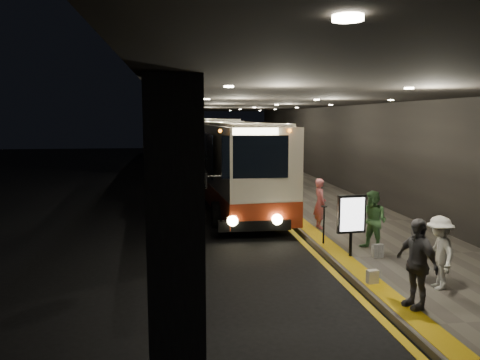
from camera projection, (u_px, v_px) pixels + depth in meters
ground at (224, 237)px, 15.07m from camera, size 90.00×90.00×0.00m
lane_line_white at (169, 208)px, 19.74m from camera, size 0.12×50.00×0.01m
kerb_stripe_yellow at (266, 206)px, 20.30m from camera, size 0.18×50.00×0.01m
sidewalk at (319, 203)px, 20.61m from camera, size 4.50×50.00×0.15m
tactile_strip at (277, 202)px, 20.35m from camera, size 0.50×50.00×0.01m
terminal_wall at (370, 136)px, 20.53m from camera, size 0.10×50.00×6.00m
support_columns at (176, 159)px, 18.51m from camera, size 0.80×24.80×4.40m
canopy at (270, 99)px, 19.71m from camera, size 9.00×50.00×0.40m
coach_main at (233, 168)px, 19.66m from camera, size 3.09×11.39×3.52m
coach_second at (213, 148)px, 31.99m from camera, size 2.72×11.57×3.62m
coach_third at (199, 138)px, 47.57m from camera, size 2.57×11.18×3.50m
passenger_boarding at (320, 203)px, 15.52m from camera, size 0.41×0.62×1.67m
passenger_waiting_green at (373, 221)px, 12.94m from camera, size 0.85×0.95×1.66m
passenger_waiting_white at (439, 252)px, 10.02m from camera, size 0.60×1.08×1.59m
passenger_waiting_grey at (416, 263)px, 9.00m from camera, size 0.77×1.14×1.77m
bag_polka at (378, 251)px, 12.30m from camera, size 0.31×0.17×0.36m
bag_plain at (372, 277)px, 10.38m from camera, size 0.26×0.17×0.31m
info_sign at (352, 215)px, 12.27m from camera, size 0.79×0.19×1.66m
stanchion_post at (324, 225)px, 13.60m from camera, size 0.05×0.05×1.11m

